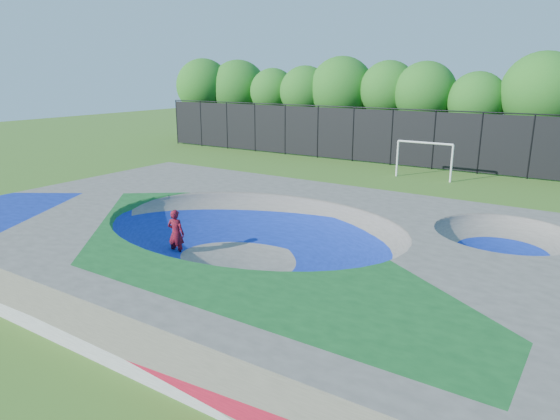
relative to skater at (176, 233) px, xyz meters
The scene contains 7 objects.
ground 2.93m from the skater, 21.09° to the left, with size 120.00×120.00×0.00m, color #38641B.
skate_deck 2.80m from the skater, 21.09° to the left, with size 22.00×14.00×1.50m, color gray.
skater is the anchor object (origin of this frame).
skateboard 0.85m from the skater, ahead, with size 0.78×0.22×0.05m, color black.
soccer_goal 18.68m from the skater, 80.41° to the left, with size 3.53×0.12×2.33m.
fence 22.19m from the skater, 83.25° to the left, with size 48.09×0.09×4.04m.
treeline 27.89m from the skater, 83.27° to the left, with size 53.36×7.62×8.53m.
Camera 1 is at (9.74, -13.16, 6.39)m, focal length 32.00 mm.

